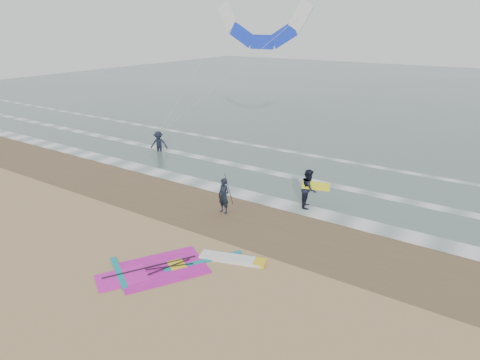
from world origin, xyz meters
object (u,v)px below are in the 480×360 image
Objects in this scene: person_standing at (224,196)px; surf_kite at (262,29)px; windsurf_rig at (181,266)px; person_walking at (309,189)px; person_wading at (158,139)px.

surf_kite is (-4.20, 10.09, 7.13)m from person_standing.
person_standing reaches higher than windsurf_rig.
person_standing is at bearing 114.87° from person_walking.
person_walking is at bearing -47.76° from person_wading.
person_walking is at bearing 79.00° from windsurf_rig.
person_wading reaches higher than windsurf_rig.
person_standing is 0.94× the size of person_wading.
person_walking reaches higher than windsurf_rig.
person_standing is 4.08m from person_walking.
person_wading is at bearing 158.50° from person_standing.
person_walking is 1.06× the size of person_wading.
person_standing is at bearing -67.37° from surf_kite.
person_standing is 11.13m from person_wading.
surf_kite reaches higher than person_walking.
windsurf_rig is 5.04m from person_standing.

